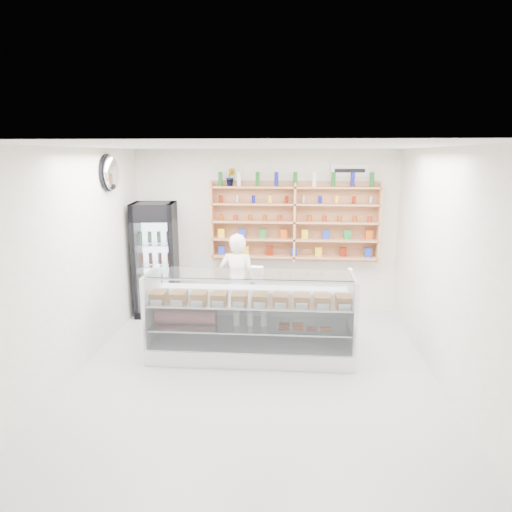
{
  "coord_description": "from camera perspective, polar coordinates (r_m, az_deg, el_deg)",
  "views": [
    {
      "loc": [
        0.42,
        -5.32,
        2.7
      ],
      "look_at": [
        -0.04,
        0.9,
        1.32
      ],
      "focal_mm": 32.0,
      "sensor_mm": 36.0,
      "label": 1
    }
  ],
  "objects": [
    {
      "name": "drinks_cooler",
      "position": [
        7.96,
        -12.41,
        -0.37
      ],
      "size": [
        0.76,
        0.75,
        1.93
      ],
      "rotation": [
        0.0,
        0.0,
        0.11
      ],
      "color": "black",
      "rests_on": "floor"
    },
    {
      "name": "wall_shelving",
      "position": [
        7.74,
        4.83,
        4.24
      ],
      "size": [
        2.84,
        0.28,
        1.33
      ],
      "color": "tan",
      "rests_on": "back_wall"
    },
    {
      "name": "shop_worker",
      "position": [
        7.04,
        -2.35,
        -3.38
      ],
      "size": [
        0.59,
        0.41,
        1.55
      ],
      "primitive_type": "imported",
      "rotation": [
        0.0,
        0.0,
        3.08
      ],
      "color": "white",
      "rests_on": "floor"
    },
    {
      "name": "display_counter",
      "position": [
        6.28,
        -0.69,
        -9.65
      ],
      "size": [
        2.74,
        0.82,
        1.19
      ],
      "color": "white",
      "rests_on": "floor"
    },
    {
      "name": "wall_sign",
      "position": [
        7.86,
        11.63,
        10.42
      ],
      "size": [
        0.62,
        0.03,
        0.2
      ],
      "primitive_type": "cube",
      "color": "white",
      "rests_on": "back_wall"
    },
    {
      "name": "room",
      "position": [
        5.49,
        -0.24,
        -1.21
      ],
      "size": [
        5.0,
        5.0,
        5.0
      ],
      "color": "#BABBC0",
      "rests_on": "ground"
    },
    {
      "name": "security_mirror",
      "position": [
        7.02,
        -17.65,
        9.87
      ],
      "size": [
        0.15,
        0.5,
        0.5
      ],
      "primitive_type": "ellipsoid",
      "color": "silver",
      "rests_on": "left_wall"
    },
    {
      "name": "potted_plant",
      "position": [
        7.73,
        -3.17,
        9.84
      ],
      "size": [
        0.17,
        0.13,
        0.3
      ],
      "primitive_type": "imported",
      "rotation": [
        0.0,
        0.0,
        -0.01
      ],
      "color": "#1E6626",
      "rests_on": "wall_shelving"
    }
  ]
}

